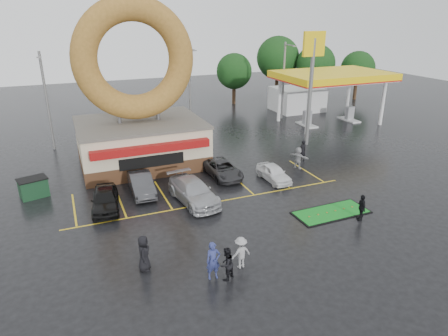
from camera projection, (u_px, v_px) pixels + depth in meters
name	position (u px, v px, depth m)	size (l,w,h in m)	color
ground	(235.00, 225.00, 24.41)	(120.00, 120.00, 0.00)	black
donut_shop	(139.00, 112.00, 32.89)	(10.20, 8.70, 13.50)	#472B19
gas_station	(316.00, 87.00, 48.21)	(12.30, 13.65, 5.90)	silver
shell_sign	(312.00, 68.00, 36.69)	(2.20, 0.36, 10.60)	slate
streetlight_left	(47.00, 99.00, 36.27)	(0.40, 2.21, 9.00)	slate
streetlight_mid	(190.00, 87.00, 42.11)	(0.40, 2.21, 9.00)	slate
streetlight_right	(284.00, 79.00, 47.24)	(0.40, 2.21, 9.00)	slate
tree_far_a	(316.00, 64.00, 57.61)	(5.60, 5.60, 8.00)	#332114
tree_far_b	(358.00, 68.00, 58.26)	(4.90, 4.90, 7.00)	#332114
tree_far_c	(278.00, 58.00, 59.39)	(6.30, 6.30, 9.00)	#332114
tree_far_d	(234.00, 71.00, 55.30)	(4.90, 4.90, 7.00)	#332114
car_black	(105.00, 199.00, 26.13)	(1.70, 4.22, 1.44)	black
car_dgrey	(141.00, 184.00, 28.48)	(1.50, 4.30, 1.42)	#313134
car_silver	(193.00, 191.00, 27.17)	(2.12, 5.22, 1.52)	#AAABAF
car_grey	(222.00, 169.00, 31.42)	(2.10, 4.55, 1.26)	#2D2C2F
car_white	(274.00, 173.00, 30.67)	(1.47, 3.66, 1.25)	white
person_blue	(213.00, 261.00, 19.21)	(0.71, 0.47, 1.96)	navy
person_blackjkt	(226.00, 264.00, 19.18)	(0.83, 0.65, 1.71)	black
person_hoodie	(241.00, 253.00, 20.07)	(1.11, 0.64, 1.71)	gray
person_bystander	(144.00, 253.00, 19.85)	(0.93, 0.61, 1.91)	black
person_cameraman	(361.00, 207.00, 24.75)	(0.99, 0.41, 1.69)	black
person_walker_near	(298.00, 158.00, 32.98)	(1.71, 0.54, 1.84)	#959598
person_walker_far	(302.00, 151.00, 34.44)	(0.72, 0.47, 1.96)	black
dumpster	(34.00, 188.00, 27.96)	(1.80, 1.20, 1.30)	#163A21
putting_green	(331.00, 212.00, 25.87)	(5.03, 2.25, 0.62)	black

